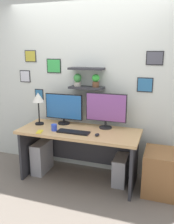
{
  "coord_description": "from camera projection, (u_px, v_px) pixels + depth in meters",
  "views": [
    {
      "loc": [
        1.12,
        -2.94,
        1.82
      ],
      "look_at": [
        0.1,
        0.05,
        1.01
      ],
      "focal_mm": 38.31,
      "sensor_mm": 36.0,
      "label": 1
    }
  ],
  "objects": [
    {
      "name": "monitor_right",
      "position": [
        106.0,
        109.0,
        3.34
      ],
      "size": [
        0.58,
        0.18,
        0.5
      ],
      "color": "black",
      "rests_on": "desk"
    },
    {
      "name": "back_wall_assembly",
      "position": [
        89.0,
        83.0,
        3.56
      ],
      "size": [
        4.4,
        0.24,
        2.7
      ],
      "color": "silver",
      "rests_on": "ground"
    },
    {
      "name": "computer_tower_left",
      "position": [
        42.0,
        157.0,
        3.66
      ],
      "size": [
        0.18,
        0.4,
        0.47
      ],
      "primitive_type": "cube",
      "color": "#99999E",
      "rests_on": "ground"
    },
    {
      "name": "coffee_mug",
      "position": [
        54.0,
        127.0,
        3.28
      ],
      "size": [
        0.08,
        0.08,
        0.09
      ],
      "primitive_type": "cylinder",
      "color": "blue",
      "rests_on": "desk"
    },
    {
      "name": "cell_phone",
      "position": [
        40.0,
        132.0,
        3.23
      ],
      "size": [
        0.1,
        0.15,
        0.01
      ],
      "primitive_type": "cube",
      "rotation": [
        0.0,
        0.0,
        0.26
      ],
      "color": "yellow",
      "rests_on": "desk"
    },
    {
      "name": "keyboard",
      "position": [
        73.0,
        132.0,
        3.2
      ],
      "size": [
        0.44,
        0.14,
        0.02
      ],
      "primitive_type": "cube",
      "color": "black",
      "rests_on": "desk"
    },
    {
      "name": "desk_lamp",
      "position": [
        38.0,
        100.0,
        3.48
      ],
      "size": [
        0.18,
        0.18,
        0.48
      ],
      "color": "black",
      "rests_on": "desk"
    },
    {
      "name": "computer_tower_right",
      "position": [
        121.0,
        169.0,
        3.37
      ],
      "size": [
        0.18,
        0.4,
        0.39
      ],
      "primitive_type": "cube",
      "color": "#99999E",
      "rests_on": "ground"
    },
    {
      "name": "desk",
      "position": [
        81.0,
        143.0,
        3.41
      ],
      "size": [
        1.67,
        0.68,
        0.75
      ],
      "color": "tan",
      "rests_on": "ground"
    },
    {
      "name": "drawer_cabinet",
      "position": [
        161.0,
        172.0,
        3.11
      ],
      "size": [
        0.44,
        0.5,
        0.57
      ],
      "primitive_type": "cube",
      "color": "brown",
      "rests_on": "ground"
    },
    {
      "name": "monitor_left",
      "position": [
        64.0,
        108.0,
        3.55
      ],
      "size": [
        0.58,
        0.18,
        0.45
      ],
      "color": "black",
      "rests_on": "desk"
    },
    {
      "name": "computer_mouse",
      "position": [
        97.0,
        135.0,
        3.08
      ],
      "size": [
        0.06,
        0.09,
        0.03
      ],
      "primitive_type": "ellipsoid",
      "color": "black",
      "rests_on": "desk"
    },
    {
      "name": "ground_plane",
      "position": [
        79.0,
        179.0,
        3.5
      ],
      "size": [
        8.0,
        8.0,
        0.0
      ],
      "primitive_type": "plane",
      "color": "#70665B"
    }
  ]
}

